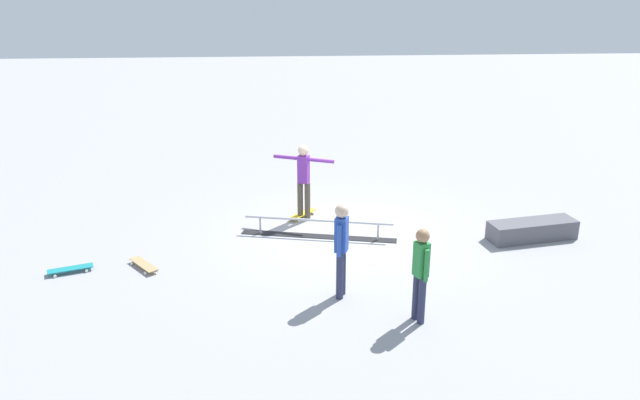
# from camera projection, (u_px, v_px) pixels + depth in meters

# --- Properties ---
(ground_plane) EXTENTS (60.00, 60.00, 0.00)m
(ground_plane) POSITION_uv_depth(u_px,v_px,m) (346.00, 233.00, 13.33)
(ground_plane) COLOR #9E9EA3
(grind_rail) EXTENTS (3.25, 0.95, 0.39)m
(grind_rail) POSITION_uv_depth(u_px,v_px,m) (318.00, 229.00, 13.10)
(grind_rail) COLOR black
(grind_rail) RESTS_ON ground_plane
(skate_ledge) EXTENTS (1.91, 0.87, 0.39)m
(skate_ledge) POSITION_uv_depth(u_px,v_px,m) (532.00, 230.00, 12.98)
(skate_ledge) COLOR #595960
(skate_ledge) RESTS_ON ground_plane
(skater_main) EXTENTS (1.31, 0.60, 1.72)m
(skater_main) POSITION_uv_depth(u_px,v_px,m) (304.00, 177.00, 13.75)
(skater_main) COLOR brown
(skater_main) RESTS_ON ground_plane
(skateboard_main) EXTENTS (0.67, 0.74, 0.09)m
(skateboard_main) POSITION_uv_depth(u_px,v_px,m) (302.00, 214.00, 14.17)
(skateboard_main) COLOR yellow
(skateboard_main) RESTS_ON ground_plane
(bystander_green_shirt) EXTENTS (0.25, 0.36, 1.58)m
(bystander_green_shirt) POSITION_uv_depth(u_px,v_px,m) (421.00, 270.00, 9.68)
(bystander_green_shirt) COLOR #2D3351
(bystander_green_shirt) RESTS_ON ground_plane
(bystander_blue_shirt) EXTENTS (0.26, 0.38, 1.68)m
(bystander_blue_shirt) POSITION_uv_depth(u_px,v_px,m) (341.00, 245.00, 10.42)
(bystander_blue_shirt) COLOR #2D3351
(bystander_blue_shirt) RESTS_ON ground_plane
(loose_skateboard_teal) EXTENTS (0.82, 0.45, 0.09)m
(loose_skateboard_teal) POSITION_uv_depth(u_px,v_px,m) (70.00, 269.00, 11.56)
(loose_skateboard_teal) COLOR teal
(loose_skateboard_teal) RESTS_ON ground_plane
(loose_skateboard_natural) EXTENTS (0.65, 0.75, 0.09)m
(loose_skateboard_natural) POSITION_uv_depth(u_px,v_px,m) (144.00, 264.00, 11.73)
(loose_skateboard_natural) COLOR tan
(loose_skateboard_natural) RESTS_ON ground_plane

